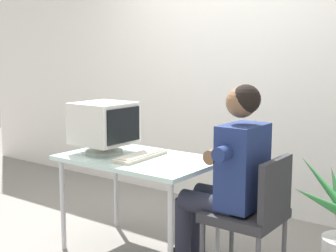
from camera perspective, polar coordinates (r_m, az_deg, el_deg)
ground_plane at (r=3.58m, az=-3.50°, el=-15.06°), size 12.00×12.00×0.00m
wall_back at (r=4.30m, az=11.75°, el=9.31°), size 8.00×0.10×3.00m
desk at (r=3.37m, az=-3.60°, el=-4.84°), size 1.11×0.70×0.72m
crt_monitor at (r=3.49m, az=-7.79°, el=0.24°), size 0.40×0.39×0.38m
keyboard at (r=3.32m, az=-3.36°, el=-3.67°), size 0.17×0.48×0.03m
office_chair at (r=2.99m, az=10.36°, el=-10.08°), size 0.44×0.44×0.83m
person_seated at (r=3.01m, az=7.28°, el=-5.91°), size 0.68×0.55×1.27m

